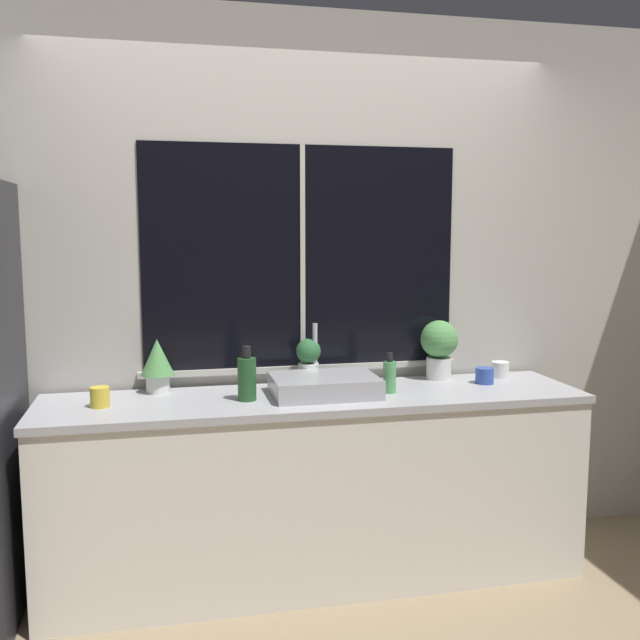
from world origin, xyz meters
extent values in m
plane|color=#937F60|center=(0.00, 0.00, 0.00)|extent=(14.00, 14.00, 0.00)
cube|color=#BCB7AD|center=(0.00, 0.64, 1.35)|extent=(8.00, 0.06, 2.70)
cube|color=black|center=(0.00, 0.60, 1.51)|extent=(1.56, 0.01, 1.09)
cube|color=#BCB7AD|center=(0.00, 0.60, 1.51)|extent=(0.02, 0.01, 1.09)
cube|color=#BCB7AD|center=(0.00, 0.60, 0.95)|extent=(1.62, 0.04, 0.03)
cube|color=#BCB7AD|center=(2.23, 1.50, 1.35)|extent=(0.06, 7.00, 2.70)
cube|color=white|center=(0.00, 0.28, 0.43)|extent=(2.49, 0.57, 0.85)
cube|color=#ADADB2|center=(0.00, 0.28, 0.87)|extent=(2.51, 0.59, 0.03)
cube|color=#ADADB2|center=(0.04, 0.28, 0.93)|extent=(0.48, 0.35, 0.09)
cylinder|color=#B7B7BC|center=(0.04, 0.48, 0.90)|extent=(0.04, 0.04, 0.03)
cylinder|color=#B7B7BC|center=(0.04, 0.48, 1.06)|extent=(0.02, 0.02, 0.28)
cylinder|color=white|center=(-0.71, 0.50, 0.93)|extent=(0.11, 0.11, 0.08)
cone|color=#569951|center=(-0.71, 0.50, 1.06)|extent=(0.15, 0.15, 0.17)
cylinder|color=white|center=(0.01, 0.50, 0.94)|extent=(0.10, 0.10, 0.11)
sphere|color=#2D6638|center=(0.01, 0.50, 1.06)|extent=(0.12, 0.12, 0.12)
cylinder|color=white|center=(0.69, 0.50, 0.94)|extent=(0.13, 0.13, 0.11)
sphere|color=#569951|center=(0.69, 0.50, 1.09)|extent=(0.19, 0.19, 0.19)
cylinder|color=#519E5B|center=(0.35, 0.26, 0.96)|extent=(0.06, 0.06, 0.15)
cylinder|color=black|center=(0.35, 0.26, 1.06)|extent=(0.03, 0.03, 0.04)
cylinder|color=#235128|center=(-0.32, 0.25, 0.98)|extent=(0.08, 0.08, 0.19)
cylinder|color=black|center=(-0.32, 0.25, 1.11)|extent=(0.04, 0.04, 0.05)
cylinder|color=#3351AD|center=(0.87, 0.34, 0.93)|extent=(0.09, 0.09, 0.08)
cylinder|color=gold|center=(-0.96, 0.27, 0.93)|extent=(0.08, 0.08, 0.09)
cylinder|color=white|center=(1.02, 0.47, 0.93)|extent=(0.09, 0.09, 0.08)
camera|label=1|loc=(-0.68, -2.86, 1.66)|focal=40.00mm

